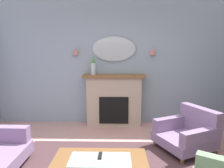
{
  "coord_description": "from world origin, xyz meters",
  "views": [
    {
      "loc": [
        -0.08,
        -2.3,
        1.7
      ],
      "look_at": [
        -0.16,
        1.3,
        1.11
      ],
      "focal_mm": 33.93,
      "sensor_mm": 36.0,
      "label": 1
    }
  ],
  "objects": [
    {
      "name": "wall_sconce_left",
      "position": [
        -0.99,
        2.42,
        1.66
      ],
      "size": [
        0.14,
        0.14,
        0.14
      ],
      "primitive_type": "cone",
      "color": "#D17066"
    },
    {
      "name": "coffee_table",
      "position": [
        -0.27,
        -0.03,
        0.38
      ],
      "size": [
        1.1,
        0.6,
        0.45
      ],
      "color": "brown",
      "rests_on": "ground"
    },
    {
      "name": "armchair_in_corner",
      "position": [
        1.15,
        1.17,
        0.31
      ],
      "size": [
        1.09,
        1.08,
        0.71
      ],
      "color": "gray",
      "rests_on": "ground"
    },
    {
      "name": "wall_sconce_right",
      "position": [
        0.71,
        2.42,
        1.66
      ],
      "size": [
        0.14,
        0.14,
        0.14
      ],
      "primitive_type": "cone",
      "color": "#D17066"
    },
    {
      "name": "wall_mirror",
      "position": [
        -0.14,
        2.47,
        1.71
      ],
      "size": [
        0.96,
        0.06,
        0.56
      ],
      "primitive_type": "ellipsoid",
      "color": "#B2BCC6"
    },
    {
      "name": "wall_back",
      "position": [
        0.0,
        2.55,
        1.4
      ],
      "size": [
        6.67,
        0.1,
        2.79
      ],
      "primitive_type": "cube",
      "color": "#8C9EB2",
      "rests_on": "ground"
    },
    {
      "name": "fireplace",
      "position": [
        -0.14,
        2.32,
        0.57
      ],
      "size": [
        1.36,
        0.36,
        1.16
      ],
      "color": "tan",
      "rests_on": "ground"
    },
    {
      "name": "mantel_vase_right",
      "position": [
        -0.59,
        2.3,
        1.36
      ],
      "size": [
        0.1,
        0.1,
        0.41
      ],
      "color": "silver",
      "rests_on": "fireplace"
    },
    {
      "name": "tv_remote",
      "position": [
        -0.27,
        0.04,
        0.45
      ],
      "size": [
        0.04,
        0.16,
        0.02
      ],
      "primitive_type": "cube",
      "color": "black",
      "rests_on": "coffee_table"
    }
  ]
}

